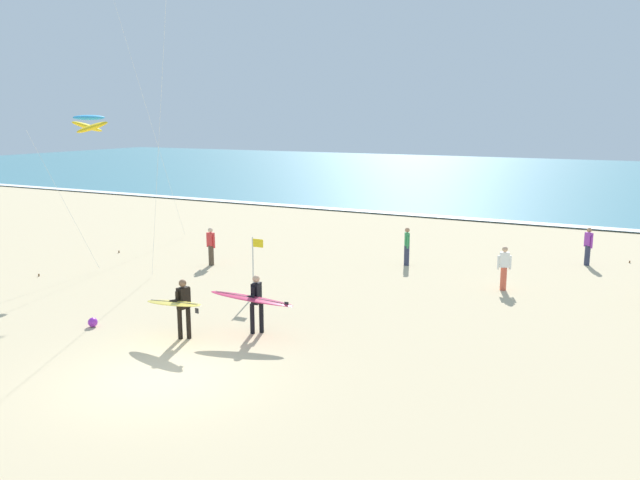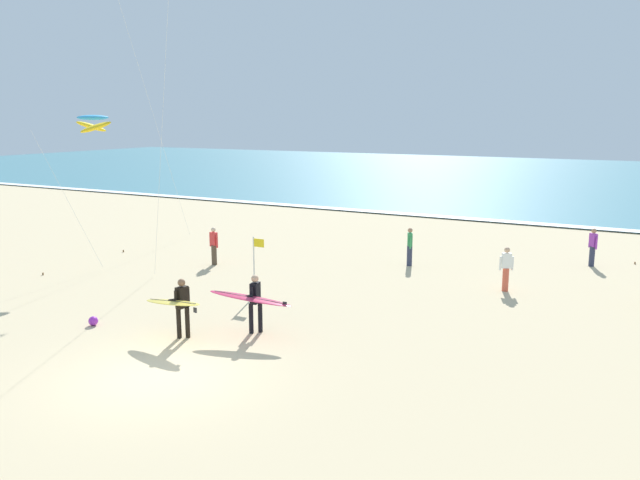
% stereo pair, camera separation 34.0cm
% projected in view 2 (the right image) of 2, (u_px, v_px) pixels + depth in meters
% --- Properties ---
extents(ground_plane, '(160.00, 160.00, 0.00)m').
position_uv_depth(ground_plane, '(160.00, 375.00, 15.24)').
color(ground_plane, '#D1BA8E').
extents(ocean_water, '(160.00, 60.00, 0.08)m').
position_uv_depth(ocean_water, '(545.00, 178.00, 63.89)').
color(ocean_water, teal).
rests_on(ocean_water, ground).
extents(shoreline_foam, '(160.00, 1.02, 0.01)m').
position_uv_depth(shoreline_foam, '(464.00, 218.00, 38.18)').
color(shoreline_foam, white).
rests_on(shoreline_foam, ocean_water).
extents(surfer_lead, '(2.07, 0.98, 1.71)m').
position_uv_depth(surfer_lead, '(178.00, 303.00, 17.48)').
color(surfer_lead, black).
rests_on(surfer_lead, ground).
extents(surfer_trailing, '(2.52, 1.08, 1.71)m').
position_uv_depth(surfer_trailing, '(253.00, 299.00, 17.87)').
color(surfer_trailing, black).
rests_on(surfer_trailing, ground).
extents(kite_arc_cobalt_near, '(2.73, 3.03, 6.16)m').
position_uv_depth(kite_arc_cobalt_near, '(93.00, 124.00, 24.61)').
color(kite_arc_cobalt_near, yellow).
rests_on(kite_arc_cobalt_near, ground).
extents(bystander_green_top, '(0.30, 0.46, 1.59)m').
position_uv_depth(bystander_green_top, '(410.00, 246.00, 26.25)').
color(bystander_green_top, '#2D334C').
rests_on(bystander_green_top, ground).
extents(bystander_purple_top, '(0.36, 0.39, 1.59)m').
position_uv_depth(bystander_purple_top, '(593.00, 247.00, 26.14)').
color(bystander_purple_top, '#2D334C').
rests_on(bystander_purple_top, ground).
extents(bystander_white_top, '(0.46, 0.30, 1.59)m').
position_uv_depth(bystander_white_top, '(506.00, 269.00, 22.43)').
color(bystander_white_top, '#D8593F').
rests_on(bystander_white_top, ground).
extents(bystander_red_top, '(0.49, 0.25, 1.59)m').
position_uv_depth(bystander_red_top, '(214.00, 246.00, 26.40)').
color(bystander_red_top, '#4C3D2D').
rests_on(bystander_red_top, ground).
extents(lifeguard_flag, '(0.44, 0.05, 2.10)m').
position_uv_depth(lifeguard_flag, '(255.00, 261.00, 21.64)').
color(lifeguard_flag, silver).
rests_on(lifeguard_flag, ground).
extents(beach_ball, '(0.28, 0.28, 0.28)m').
position_uv_depth(beach_ball, '(93.00, 321.00, 18.82)').
color(beach_ball, purple).
rests_on(beach_ball, ground).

